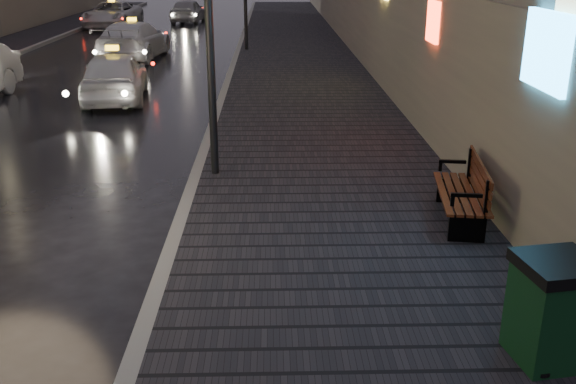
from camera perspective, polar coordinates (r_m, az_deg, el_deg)
name	(u,v)px	position (r m, az deg, el deg)	size (l,w,h in m)	color
sidewalk	(297,54)	(26.30, 0.78, 12.13)	(4.60, 58.00, 0.15)	black
curb	(237,55)	(26.32, -4.57, 12.07)	(0.20, 58.00, 0.15)	slate
curb_far	(13,56)	(28.22, -23.28, 11.08)	(0.20, 58.00, 0.15)	slate
bench	(466,192)	(9.70, 15.55, 0.04)	(0.86, 1.86, 0.92)	black
trash_bin	(553,310)	(6.68, 22.48, -9.64)	(0.80, 0.80, 1.06)	black
taxi_near	(115,76)	(18.69, -15.16, 9.95)	(1.63, 4.06, 1.38)	silver
taxi_mid	(134,40)	(26.27, -13.57, 12.99)	(2.01, 4.95, 1.44)	silver
taxi_far	(113,14)	(38.30, -15.32, 14.98)	(2.32, 5.02, 1.40)	silver
car_far	(188,11)	(40.06, -8.88, 15.63)	(1.61, 4.01, 1.37)	gray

